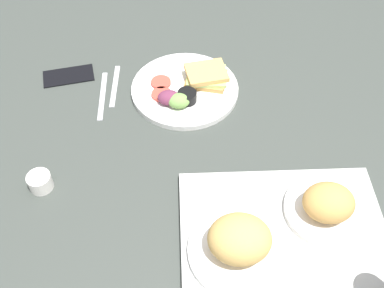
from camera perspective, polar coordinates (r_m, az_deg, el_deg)
name	(u,v)px	position (r cm, az deg, el deg)	size (l,w,h in cm)	color
ground_plane	(200,149)	(119.93, 0.97, -0.60)	(190.00, 150.00, 3.00)	#383D38
serving_tray	(284,233)	(105.34, 11.16, -10.68)	(45.00, 33.00, 1.60)	#B2B2AD
bread_plate_near	(328,206)	(106.19, 16.30, -7.25)	(19.29, 19.29, 9.05)	white
bread_plate_far	(240,243)	(97.22, 5.86, -11.96)	(21.94, 21.94, 10.31)	white
plate_with_salad	(187,88)	(130.89, -0.60, 6.84)	(29.97, 29.97, 5.40)	white
espresso_cup	(40,182)	(114.97, -18.08, -4.41)	(5.60, 5.60, 4.00)	silver
fork	(115,86)	(135.51, -9.41, 7.06)	(17.00, 1.40, 0.50)	#B7B7BC
knife	(102,95)	(133.20, -10.89, 5.87)	(19.00, 1.40, 0.50)	#B7B7BC
cell_phone	(68,75)	(141.36, -14.87, 8.12)	(14.40, 7.20, 0.80)	black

